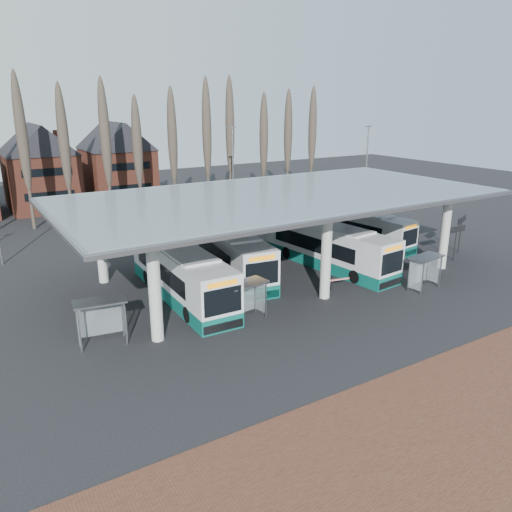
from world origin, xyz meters
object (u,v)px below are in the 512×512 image
bus_1 (228,252)px  shelter_0 (100,312)px  shelter_2 (424,265)px  bus_0 (181,274)px  bus_2 (328,247)px  bus_3 (358,228)px  shelter_1 (244,292)px

bus_1 → shelter_0: bearing=-141.5°
bus_1 → shelter_2: bearing=-37.9°
bus_0 → shelter_0: 7.65m
bus_0 → shelter_2: bearing=-25.0°
bus_1 → bus_2: (7.54, -2.90, -0.02)m
bus_2 → shelter_2: bus_2 is taller
bus_1 → shelter_2: (10.07, -10.43, 0.13)m
bus_3 → shelter_2: bearing=-118.0°
shelter_2 → bus_0: bearing=145.4°
shelter_1 → shelter_0: bearing=162.4°
bus_0 → shelter_0: (-6.49, -4.05, 0.21)m
bus_1 → bus_3: bus_1 is taller
bus_0 → bus_3: (19.48, 3.76, -0.19)m
shelter_0 → shelter_2: bearing=-0.8°
bus_3 → shelter_1: (-17.72, -9.30, 0.33)m
bus_2 → shelter_2: bearing=-77.3°
bus_1 → bus_2: bus_1 is taller
bus_2 → shelter_1: bearing=-159.5°
bus_2 → shelter_0: size_ratio=4.31×
bus_3 → shelter_0: bearing=-170.9°
bus_3 → bus_0: bearing=-176.7°
bus_3 → shelter_0: 27.12m
bus_0 → shelter_2: bus_0 is taller
bus_2 → shelter_0: bearing=-174.3°
bus_1 → shelter_2: bus_1 is taller
shelter_2 → bus_3: bearing=61.6°
bus_2 → shelter_2: (2.53, -7.53, 0.15)m
shelter_0 → shelter_2: 22.04m
bus_3 → shelter_0: (-25.97, -7.81, 0.40)m
bus_1 → bus_0: bearing=-143.5°
shelter_1 → shelter_2: shelter_1 is taller
bus_1 → bus_3: (14.30, 0.96, -0.19)m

